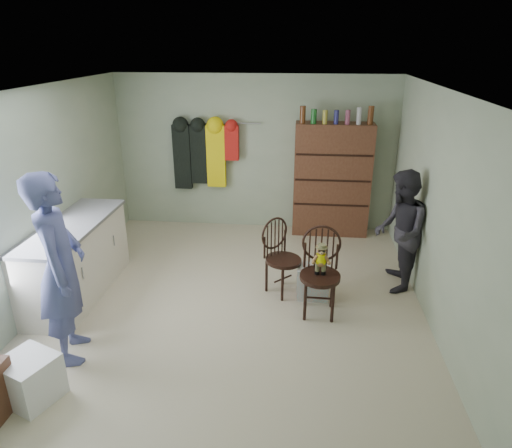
# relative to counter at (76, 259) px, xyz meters

# --- Properties ---
(ground_plane) EXTENTS (5.00, 5.00, 0.00)m
(ground_plane) POSITION_rel_counter_xyz_m (1.95, 0.00, -0.47)
(ground_plane) COLOR beige
(ground_plane) RESTS_ON ground
(room_walls) EXTENTS (5.00, 5.00, 5.00)m
(room_walls) POSITION_rel_counter_xyz_m (1.95, 0.53, 1.11)
(room_walls) COLOR #A5B295
(room_walls) RESTS_ON ground
(counter) EXTENTS (0.64, 1.86, 0.94)m
(counter) POSITION_rel_counter_xyz_m (0.00, 0.00, 0.00)
(counter) COLOR silver
(counter) RESTS_ON ground
(plastic_tub) EXTENTS (0.56, 0.55, 0.42)m
(plastic_tub) POSITION_rel_counter_xyz_m (0.40, -1.78, -0.26)
(plastic_tub) COLOR white
(plastic_tub) RESTS_ON ground
(chair_front) EXTENTS (0.47, 0.47, 1.04)m
(chair_front) POSITION_rel_counter_xyz_m (2.97, -0.11, 0.11)
(chair_front) COLOR black
(chair_front) RESTS_ON ground
(chair_far) EXTENTS (0.60, 0.60, 0.96)m
(chair_far) POSITION_rel_counter_xyz_m (2.49, 0.32, 0.04)
(chair_far) COLOR black
(chair_far) RESTS_ON ground
(striped_bag) EXTENTS (0.40, 0.32, 0.41)m
(striped_bag) POSITION_rel_counter_xyz_m (2.91, 0.22, -0.27)
(striped_bag) COLOR #E58272
(striped_bag) RESTS_ON ground
(person_left) EXTENTS (0.67, 0.81, 1.91)m
(person_left) POSITION_rel_counter_xyz_m (0.47, -1.13, 0.48)
(person_left) COLOR #4C538C
(person_left) RESTS_ON ground
(person_right) EXTENTS (0.66, 0.81, 1.54)m
(person_right) POSITION_rel_counter_xyz_m (3.95, 0.57, 0.30)
(person_right) COLOR #2D2B33
(person_right) RESTS_ON ground
(dresser) EXTENTS (1.20, 0.39, 2.07)m
(dresser) POSITION_rel_counter_xyz_m (3.20, 2.30, 0.44)
(dresser) COLOR brown
(dresser) RESTS_ON ground
(coat_rack) EXTENTS (1.42, 0.12, 1.09)m
(coat_rack) POSITION_rel_counter_xyz_m (1.12, 2.38, 0.78)
(coat_rack) COLOR #99999E
(coat_rack) RESTS_ON ground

